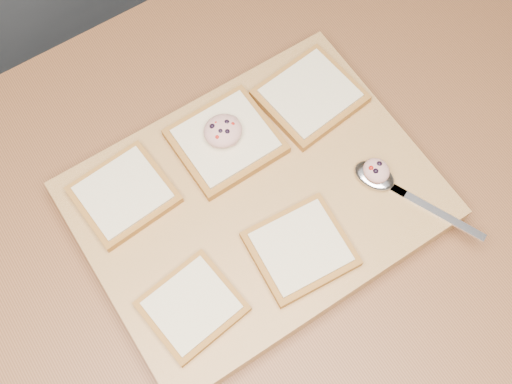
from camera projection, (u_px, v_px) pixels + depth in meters
ground at (278, 321)px, 1.72m from camera, size 4.00×4.00×0.00m
island_counter at (285, 275)px, 1.31m from camera, size 2.00×0.80×0.90m
cutting_board at (256, 202)px, 0.87m from camera, size 0.45×0.34×0.04m
bread_far_left at (124, 194)px, 0.84m from camera, size 0.12×0.12×0.02m
bread_far_center at (226, 141)px, 0.87m from camera, size 0.13×0.12×0.02m
bread_far_right at (310, 96)px, 0.90m from camera, size 0.14×0.13×0.02m
bread_near_left at (192, 306)px, 0.78m from camera, size 0.12×0.11×0.02m
bread_near_center at (301, 249)px, 0.81m from camera, size 0.13×0.12×0.02m
tuna_salad_dollop at (223, 131)px, 0.85m from camera, size 0.05×0.05×0.02m
spoon at (384, 181)px, 0.85m from camera, size 0.10×0.18×0.01m
spoon_salad at (376, 170)px, 0.84m from camera, size 0.03×0.04×0.02m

